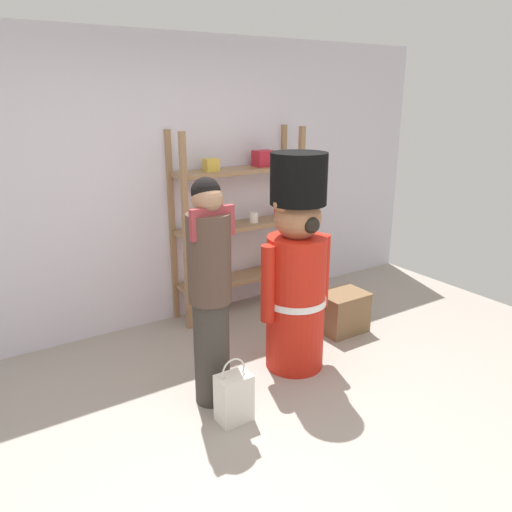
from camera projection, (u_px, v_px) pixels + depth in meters
ground_plane at (289, 443)px, 3.18m from camera, size 6.40×6.40×0.00m
back_wall at (145, 186)px, 4.54m from camera, size 6.40×0.12×2.60m
merchandise_shelf at (239, 221)px, 4.92m from camera, size 1.32×0.35×1.79m
teddy_bear_guard at (296, 270)px, 3.85m from camera, size 0.63×0.47×1.69m
person_shopper at (210, 289)px, 3.38m from camera, size 0.31×0.29×1.59m
shopping_bag at (234, 397)px, 3.35m from camera, size 0.22×0.16×0.46m
display_crate at (343, 312)px, 4.63m from camera, size 0.43×0.33×0.37m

